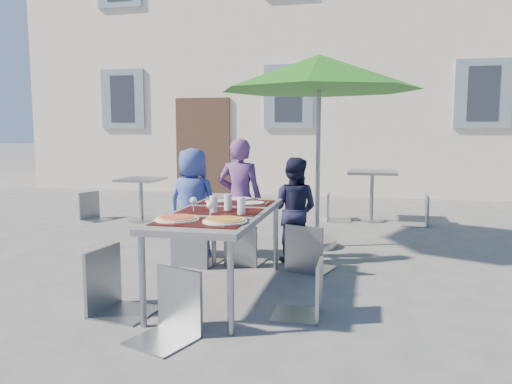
% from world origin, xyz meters
% --- Properties ---
extents(ground, '(90.00, 90.00, 0.00)m').
position_xyz_m(ground, '(0.00, 0.00, 0.00)').
color(ground, '#4F5052').
rests_on(ground, ground).
extents(building, '(13.60, 8.20, 11.10)m').
position_xyz_m(building, '(-0.00, 11.50, 4.85)').
color(building, beige).
rests_on(building, ground).
extents(dining_table, '(0.80, 1.85, 0.76)m').
position_xyz_m(dining_table, '(0.53, 0.59, 0.70)').
color(dining_table, '#47474C').
rests_on(dining_table, ground).
extents(pizza_near_left, '(0.35, 0.35, 0.03)m').
position_xyz_m(pizza_near_left, '(0.33, 0.07, 0.77)').
color(pizza_near_left, white).
rests_on(pizza_near_left, dining_table).
extents(pizza_near_right, '(0.35, 0.35, 0.03)m').
position_xyz_m(pizza_near_right, '(0.72, 0.07, 0.77)').
color(pizza_near_right, white).
rests_on(pizza_near_right, dining_table).
extents(glassware, '(0.52, 0.41, 0.15)m').
position_xyz_m(glassware, '(0.57, 0.50, 0.83)').
color(glassware, silver).
rests_on(glassware, dining_table).
extents(place_settings, '(0.65, 0.48, 0.01)m').
position_xyz_m(place_settings, '(0.51, 1.20, 0.76)').
color(place_settings, white).
rests_on(place_settings, dining_table).
extents(child_0, '(0.67, 0.49, 1.26)m').
position_xyz_m(child_0, '(-0.18, 1.81, 0.63)').
color(child_0, '#38499A').
rests_on(child_0, ground).
extents(child_1, '(0.51, 0.34, 1.38)m').
position_xyz_m(child_1, '(0.39, 1.80, 0.69)').
color(child_1, '#663A78').
rests_on(child_1, ground).
extents(child_2, '(0.61, 0.40, 1.17)m').
position_xyz_m(child_2, '(0.99, 1.83, 0.58)').
color(child_2, '#171833').
rests_on(child_2, ground).
extents(chair_0, '(0.49, 0.50, 0.99)m').
position_xyz_m(chair_0, '(-0.03, 1.42, 0.58)').
color(chair_0, gray).
rests_on(chair_0, ground).
extents(chair_1, '(0.42, 0.42, 0.85)m').
position_xyz_m(chair_1, '(0.48, 1.57, 0.49)').
color(chair_1, gray).
rests_on(chair_1, ground).
extents(chair_2, '(0.53, 0.53, 0.94)m').
position_xyz_m(chair_2, '(1.20, 1.46, 0.55)').
color(chair_2, gray).
rests_on(chair_2, ground).
extents(chair_3, '(0.50, 0.50, 1.00)m').
position_xyz_m(chair_3, '(-0.18, -0.05, 0.59)').
color(chair_3, gray).
rests_on(chair_3, ground).
extents(chair_4, '(0.38, 0.38, 0.85)m').
position_xyz_m(chair_4, '(1.36, 0.20, 0.49)').
color(chair_4, '#92989E').
rests_on(chair_4, ground).
extents(chair_5, '(0.52, 0.52, 0.91)m').
position_xyz_m(chair_5, '(0.46, -0.41, 0.53)').
color(chair_5, gray).
rests_on(chair_5, ground).
extents(patio_umbrella, '(2.45, 2.45, 2.37)m').
position_xyz_m(patio_umbrella, '(1.18, 2.59, 2.13)').
color(patio_umbrella, '#9C9EA3').
rests_on(patio_umbrella, ground).
extents(cafe_table_0, '(0.65, 0.65, 0.70)m').
position_xyz_m(cafe_table_0, '(-1.77, 3.74, 0.46)').
color(cafe_table_0, '#9C9EA3').
rests_on(cafe_table_0, ground).
extents(bg_chair_l_0, '(0.50, 0.50, 0.86)m').
position_xyz_m(bg_chair_l_0, '(-2.61, 3.69, 0.50)').
color(bg_chair_l_0, gray).
rests_on(bg_chair_l_0, ground).
extents(bg_chair_r_0, '(0.49, 0.48, 0.84)m').
position_xyz_m(bg_chair_r_0, '(-1.12, 3.74, 0.49)').
color(bg_chair_r_0, gray).
rests_on(bg_chair_r_0, ground).
extents(cafe_table_1, '(0.76, 0.76, 0.82)m').
position_xyz_m(cafe_table_1, '(1.85, 4.60, 0.58)').
color(cafe_table_1, '#9C9EA3').
rests_on(cafe_table_1, ground).
extents(bg_chair_l_1, '(0.39, 0.39, 0.85)m').
position_xyz_m(bg_chair_l_1, '(1.25, 4.51, 0.49)').
color(bg_chair_l_1, '#8E9599').
rests_on(bg_chair_l_1, ground).
extents(bg_chair_r_1, '(0.40, 0.40, 0.89)m').
position_xyz_m(bg_chair_r_1, '(2.58, 4.38, 0.52)').
color(bg_chair_r_1, gray).
rests_on(bg_chair_r_1, ground).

